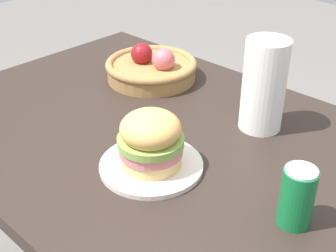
{
  "coord_description": "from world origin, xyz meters",
  "views": [
    {
      "loc": [
        0.66,
        -0.72,
        1.37
      ],
      "look_at": [
        0.02,
        -0.04,
        0.81
      ],
      "focal_mm": 48.88,
      "sensor_mm": 36.0,
      "label": 1
    }
  ],
  "objects_px": {
    "soda_can": "(297,197)",
    "paper_towel_roll": "(264,85)",
    "fruit_basket": "(152,68)",
    "plate": "(151,165)",
    "sandwich": "(151,139)"
  },
  "relations": [
    {
      "from": "sandwich",
      "to": "soda_can",
      "type": "height_order",
      "value": "sandwich"
    },
    {
      "from": "fruit_basket",
      "to": "soda_can",
      "type": "bearing_deg",
      "value": -22.61
    },
    {
      "from": "sandwich",
      "to": "soda_can",
      "type": "xyz_separation_m",
      "value": [
        0.33,
        0.06,
        -0.01
      ]
    },
    {
      "from": "plate",
      "to": "sandwich",
      "type": "relative_size",
      "value": 1.58
    },
    {
      "from": "plate",
      "to": "fruit_basket",
      "type": "relative_size",
      "value": 0.82
    },
    {
      "from": "sandwich",
      "to": "paper_towel_roll",
      "type": "distance_m",
      "value": 0.34
    },
    {
      "from": "plate",
      "to": "paper_towel_roll",
      "type": "relative_size",
      "value": 0.99
    },
    {
      "from": "sandwich",
      "to": "paper_towel_roll",
      "type": "relative_size",
      "value": 0.63
    },
    {
      "from": "soda_can",
      "to": "fruit_basket",
      "type": "xyz_separation_m",
      "value": [
        -0.67,
        0.28,
        -0.02
      ]
    },
    {
      "from": "soda_can",
      "to": "fruit_basket",
      "type": "height_order",
      "value": "soda_can"
    },
    {
      "from": "plate",
      "to": "fruit_basket",
      "type": "xyz_separation_m",
      "value": [
        -0.34,
        0.34,
        0.03
      ]
    },
    {
      "from": "soda_can",
      "to": "paper_towel_roll",
      "type": "distance_m",
      "value": 0.37
    },
    {
      "from": "sandwich",
      "to": "paper_towel_roll",
      "type": "height_order",
      "value": "paper_towel_roll"
    },
    {
      "from": "plate",
      "to": "soda_can",
      "type": "bearing_deg",
      "value": 10.72
    },
    {
      "from": "paper_towel_roll",
      "to": "sandwich",
      "type": "bearing_deg",
      "value": -103.23
    }
  ]
}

